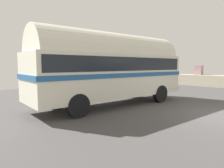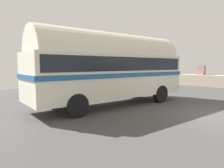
{
  "view_description": "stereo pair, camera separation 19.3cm",
  "coord_description": "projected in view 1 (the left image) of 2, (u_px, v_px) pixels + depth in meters",
  "views": [
    {
      "loc": [
        2.21,
        -8.85,
        2.1
      ],
      "look_at": [
        -5.45,
        -1.36,
        1.07
      ],
      "focal_mm": 31.76,
      "sensor_mm": 36.0,
      "label": 1
    },
    {
      "loc": [
        2.35,
        -8.71,
        2.1
      ],
      "look_at": [
        -5.45,
        -1.36,
        1.07
      ],
      "focal_mm": 31.76,
      "sensor_mm": 36.0,
      "label": 2
    }
  ],
  "objects": [
    {
      "name": "vintage_coach",
      "position": [
        112.0,
        66.0,
        10.17
      ],
      "size": [
        3.23,
        8.77,
        3.7
      ],
      "rotation": [
        0.0,
        0.0,
        -0.09
      ],
      "color": "black",
      "rests_on": "ground"
    }
  ]
}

